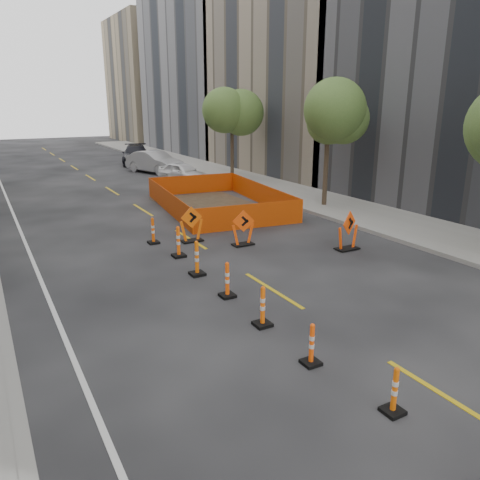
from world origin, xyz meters
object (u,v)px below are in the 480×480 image
parked_car_mid (154,162)px  parked_car_far (136,155)px  channelizer_3 (312,344)px  chevron_sign_right (348,231)px  channelizer_2 (395,390)px  channelizer_4 (263,306)px  channelizer_7 (178,242)px  parked_car_near (183,172)px  channelizer_6 (197,258)px  chevron_sign_center (243,228)px  channelizer_8 (153,231)px  chevron_sign_left (191,224)px  channelizer_5 (227,280)px

parked_car_mid → parked_car_far: 5.90m
channelizer_3 → chevron_sign_right: bearing=43.2°
channelizer_2 → channelizer_4: channelizer_4 is taller
channelizer_7 → parked_car_near: size_ratio=0.28×
channelizer_6 → chevron_sign_center: 3.52m
chevron_sign_center → parked_car_mid: parked_car_mid is taller
parked_car_near → parked_car_far: bearing=71.5°
channelizer_6 → parked_car_near: parked_car_near is taller
channelizer_2 → channelizer_8: 11.91m
channelizer_8 → parked_car_near: (6.52, 12.70, 0.16)m
chevron_sign_left → chevron_sign_center: (1.51, -1.40, -0.02)m
chevron_sign_left → chevron_sign_right: chevron_sign_right is taller
channelizer_3 → chevron_sign_right: size_ratio=0.63×
chevron_sign_center → parked_car_near: (3.61, 14.61, -0.01)m
parked_car_mid → channelizer_5: bearing=-125.3°
channelizer_6 → channelizer_7: bearing=84.7°
channelizer_7 → chevron_sign_center: chevron_sign_center is taller
chevron_sign_right → parked_car_mid: bearing=69.2°
channelizer_5 → chevron_sign_right: bearing=15.9°
channelizer_6 → parked_car_mid: (6.27, 21.76, 0.27)m
channelizer_2 → parked_car_mid: bearing=78.4°
channelizer_3 → chevron_sign_left: (1.42, 9.42, 0.24)m
parked_car_far → chevron_sign_right: bearing=-74.1°
chevron_sign_right → parked_car_mid: size_ratio=0.29×
channelizer_6 → parked_car_mid: size_ratio=0.22×
channelizer_2 → channelizer_3: 2.00m
channelizer_6 → parked_car_far: bearing=76.5°
chevron_sign_right → channelizer_8: bearing=124.5°
channelizer_6 → parked_car_mid: 22.65m
channelizer_5 → parked_car_near: (6.43, 18.66, 0.15)m
channelizer_5 → channelizer_3: bearing=-91.7°
channelizer_3 → parked_car_far: 34.27m
channelizer_2 → chevron_sign_center: bearing=75.1°
channelizer_7 → chevron_sign_left: 1.88m
chevron_sign_right → parked_car_far: (0.70, 27.96, 0.07)m
channelizer_8 → chevron_sign_center: bearing=-33.3°
channelizer_3 → parked_car_near: (6.55, 22.63, 0.20)m
channelizer_4 → parked_car_mid: (6.32, 25.73, 0.31)m
parked_car_mid → chevron_sign_center: bearing=-120.5°
channelizer_5 → parked_car_mid: parked_car_mid is taller
channelizer_4 → channelizer_2: bearing=-86.7°
chevron_sign_right → parked_car_near: bearing=68.3°
channelizer_8 → parked_car_mid: 18.89m
channelizer_8 → parked_car_mid: (6.33, 17.79, 0.32)m
channelizer_5 → parked_car_far: bearing=77.4°
channelizer_8 → parked_car_far: 24.61m
channelizer_3 → channelizer_8: channelizer_8 is taller
chevron_sign_left → chevron_sign_right: 5.95m
channelizer_7 → parked_car_far: (6.45, 25.67, 0.24)m
channelizer_2 → channelizer_3: bearing=97.9°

